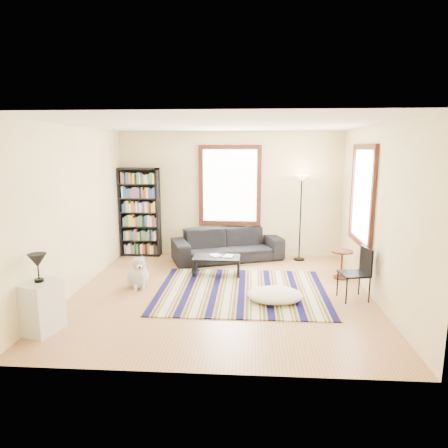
# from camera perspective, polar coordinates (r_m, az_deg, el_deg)

# --- Properties ---
(floor) EXTENTS (5.00, 5.00, 0.10)m
(floor) POSITION_cam_1_polar(r_m,az_deg,el_deg) (6.94, -0.28, -10.15)
(floor) COLOR tan
(floor) RESTS_ON ground
(ceiling) EXTENTS (5.00, 5.00, 0.10)m
(ceiling) POSITION_cam_1_polar(r_m,az_deg,el_deg) (6.49, -0.30, 14.49)
(ceiling) COLOR white
(ceiling) RESTS_ON floor
(wall_back) EXTENTS (5.00, 0.10, 2.80)m
(wall_back) POSITION_cam_1_polar(r_m,az_deg,el_deg) (9.09, 0.86, 4.29)
(wall_back) COLOR #FAE6A8
(wall_back) RESTS_ON floor
(wall_front) EXTENTS (5.00, 0.10, 2.80)m
(wall_front) POSITION_cam_1_polar(r_m,az_deg,el_deg) (4.08, -2.86, -3.90)
(wall_front) COLOR #FAE6A8
(wall_front) RESTS_ON floor
(wall_left) EXTENTS (0.10, 5.00, 2.80)m
(wall_left) POSITION_cam_1_polar(r_m,az_deg,el_deg) (7.21, -20.97, 1.85)
(wall_left) COLOR #FAE6A8
(wall_left) RESTS_ON floor
(wall_right) EXTENTS (0.10, 5.00, 2.80)m
(wall_right) POSITION_cam_1_polar(r_m,az_deg,el_deg) (6.87, 21.44, 1.41)
(wall_right) COLOR #FAE6A8
(wall_right) RESTS_ON floor
(window_back) EXTENTS (1.20, 0.06, 1.60)m
(window_back) POSITION_cam_1_polar(r_m,az_deg,el_deg) (8.99, 0.84, 5.49)
(window_back) COLOR white
(window_back) RESTS_ON wall_back
(window_right) EXTENTS (0.06, 1.20, 1.60)m
(window_right) POSITION_cam_1_polar(r_m,az_deg,el_deg) (7.58, 19.17, 3.91)
(window_right) COLOR white
(window_right) RESTS_ON wall_right
(rug) EXTENTS (2.93, 2.35, 0.02)m
(rug) POSITION_cam_1_polar(r_m,az_deg,el_deg) (6.98, 2.52, -9.52)
(rug) COLOR #0D0C40
(rug) RESTS_ON floor
(sofa) EXTENTS (1.69, 2.54, 0.69)m
(sofa) POSITION_cam_1_polar(r_m,az_deg,el_deg) (8.78, 0.49, -2.94)
(sofa) COLOR black
(sofa) RESTS_ON floor
(bookshelf) EXTENTS (0.90, 0.30, 2.00)m
(bookshelf) POSITION_cam_1_polar(r_m,az_deg,el_deg) (9.24, -11.92, 1.66)
(bookshelf) COLOR black
(bookshelf) RESTS_ON floor
(coffee_table) EXTENTS (0.90, 0.51, 0.36)m
(coffee_table) POSITION_cam_1_polar(r_m,az_deg,el_deg) (7.80, -1.07, -5.97)
(coffee_table) COLOR black
(coffee_table) RESTS_ON floor
(book_a) EXTENTS (0.29, 0.27, 0.02)m
(book_a) POSITION_cam_1_polar(r_m,az_deg,el_deg) (7.76, -1.81, -4.60)
(book_a) COLOR beige
(book_a) RESTS_ON coffee_table
(book_b) EXTENTS (0.23, 0.27, 0.02)m
(book_b) POSITION_cam_1_polar(r_m,az_deg,el_deg) (7.79, 0.06, -4.56)
(book_b) COLOR beige
(book_b) RESTS_ON coffee_table
(floor_cushion) EXTENTS (0.96, 0.76, 0.22)m
(floor_cushion) POSITION_cam_1_polar(r_m,az_deg,el_deg) (6.55, 7.31, -10.04)
(floor_cushion) COLOR white
(floor_cushion) RESTS_ON floor
(floor_lamp) EXTENTS (0.37, 0.37, 1.86)m
(floor_lamp) POSITION_cam_1_polar(r_m,az_deg,el_deg) (8.81, 10.86, 0.80)
(floor_lamp) COLOR black
(floor_lamp) RESTS_ON floor
(side_table) EXTENTS (0.49, 0.49, 0.54)m
(side_table) POSITION_cam_1_polar(r_m,az_deg,el_deg) (7.88, 16.46, -5.57)
(side_table) COLOR #461D11
(side_table) RESTS_ON floor
(folding_chair) EXTENTS (0.49, 0.47, 0.86)m
(folding_chair) POSITION_cam_1_polar(r_m,az_deg,el_deg) (6.83, 18.06, -6.80)
(folding_chair) COLOR black
(folding_chair) RESTS_ON floor
(white_cabinet) EXTENTS (0.50, 0.58, 0.70)m
(white_cabinet) POSITION_cam_1_polar(r_m,az_deg,el_deg) (5.95, -24.61, -10.70)
(white_cabinet) COLOR silver
(white_cabinet) RESTS_ON floor
(table_lamp) EXTENTS (0.32, 0.32, 0.38)m
(table_lamp) POSITION_cam_1_polar(r_m,az_deg,el_deg) (5.79, -25.03, -5.71)
(table_lamp) COLOR black
(table_lamp) RESTS_ON white_cabinet
(dog) EXTENTS (0.61, 0.71, 0.59)m
(dog) POSITION_cam_1_polar(r_m,az_deg,el_deg) (7.25, -12.19, -6.59)
(dog) COLOR silver
(dog) RESTS_ON floor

